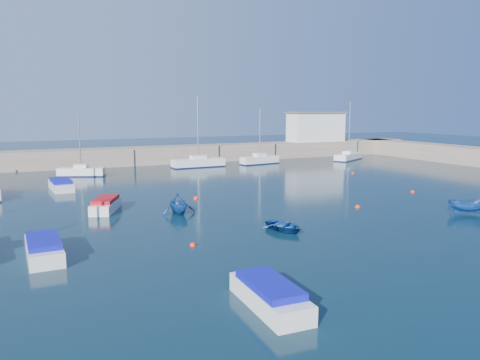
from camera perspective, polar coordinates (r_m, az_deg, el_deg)
name	(u,v)px	position (r m, az deg, el deg)	size (l,w,h in m)	color
ground	(326,236)	(31.63, 10.39, -6.78)	(220.00, 220.00, 0.00)	#0A222F
back_wall	(152,155)	(73.36, -10.72, 2.98)	(96.00, 4.50, 2.60)	gray
right_arm	(433,152)	(84.20, 22.51, 3.18)	(4.50, 32.00, 2.60)	gray
harbor_office	(316,127)	(85.48, 9.22, 6.35)	(10.00, 4.00, 5.00)	silver
sailboat_5	(81,171)	(61.84, -18.80, 0.99)	(5.83, 3.54, 7.57)	silver
sailboat_6	(198,162)	(68.24, -5.11, 2.16)	(7.79, 2.47, 10.09)	silver
sailboat_7	(260,160)	(71.86, 2.41, 2.49)	(6.48, 2.72, 8.40)	silver
sailboat_8	(348,156)	(79.57, 13.09, 2.83)	(7.37, 5.51, 9.54)	silver
motorboat_0	(44,248)	(28.97, -22.80, -7.67)	(1.95, 5.16, 1.14)	silver
motorboat_1	(106,205)	(40.21, -16.04, -2.90)	(3.27, 4.83, 1.12)	silver
motorboat_2	(61,185)	(52.32, -20.99, -0.53)	(2.26, 5.53, 1.12)	silver
motorboat_3	(270,295)	(20.44, 3.63, -13.79)	(1.87, 4.94, 1.14)	silver
dinghy_center	(284,226)	(32.62, 5.40, -5.61)	(2.24, 3.14, 0.65)	navy
dinghy_left	(178,203)	(38.02, -7.55, -2.84)	(2.69, 3.11, 1.64)	navy
dinghy_right	(468,206)	(41.89, 26.05, -2.88)	(1.18, 3.14, 1.21)	navy
buoy_0	(193,246)	(29.23, -5.76, -7.97)	(0.41, 0.41, 0.41)	#FF250D
buoy_1	(358,207)	(41.35, 14.15, -3.26)	(0.49, 0.49, 0.49)	#B1360D
buoy_2	(413,192)	(50.55, 20.30, -1.40)	(0.40, 0.40, 0.40)	#FF250D
buoy_3	(196,199)	(44.09, -5.38, -2.30)	(0.50, 0.50, 0.50)	#FF250D
buoy_4	(353,174)	(62.90, 13.59, 0.77)	(0.41, 0.41, 0.41)	#B1360D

